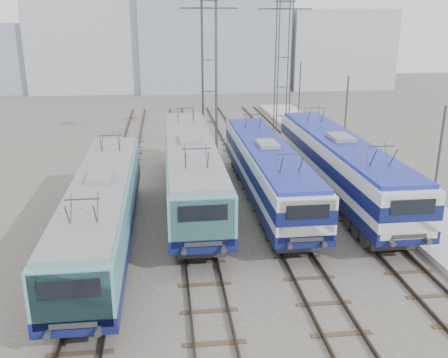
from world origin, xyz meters
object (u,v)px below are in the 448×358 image
locomotive_far_left (102,208)px  mast_front (436,181)px  locomotive_center_left (191,166)px  catenary_tower_east (283,68)px  catenary_tower_west (209,71)px  mast_rear (299,100)px  locomotive_far_right (340,162)px  mast_mid (345,127)px  locomotive_center_right (267,168)px

locomotive_far_left → mast_front: mast_front is taller
locomotive_center_left → catenary_tower_east: catenary_tower_east is taller
catenary_tower_west → catenary_tower_east: bearing=17.1°
catenary_tower_west → mast_rear: 9.99m
catenary_tower_east → locomotive_far_right: bearing=-89.0°
mast_mid → mast_rear: same height
locomotive_center_left → locomotive_far_right: size_ratio=1.02×
catenary_tower_east → mast_mid: 10.69m
mast_rear → mast_mid: bearing=-90.0°
catenary_tower_east → catenary_tower_west: bearing=-162.9°
locomotive_center_right → locomotive_far_right: size_ratio=0.94×
mast_front → catenary_tower_east: bearing=95.5°
locomotive_far_left → mast_mid: size_ratio=2.48×
locomotive_far_right → locomotive_far_left: bearing=-157.7°
locomotive_center_left → mast_front: 13.41m
mast_mid → locomotive_far_right: bearing=-112.1°
locomotive_center_left → catenary_tower_west: 13.14m
locomotive_center_left → catenary_tower_east: size_ratio=1.57×
locomotive_far_left → mast_rear: bearing=55.2°
mast_rear → locomotive_far_right: bearing=-96.4°
locomotive_far_left → catenary_tower_east: 24.49m
locomotive_far_right → mast_front: 7.76m
locomotive_center_right → catenary_tower_east: 15.95m
locomotive_far_right → mast_rear: mast_rear is taller
locomotive_center_left → mast_front: mast_front is taller
locomotive_far_left → mast_rear: 26.94m
mast_rear → locomotive_center_left: bearing=-123.8°
locomotive_far_right → catenary_tower_west: (-6.75, 12.55, 4.29)m
catenary_tower_west → mast_mid: size_ratio=1.71×
locomotive_center_right → locomotive_far_right: locomotive_far_right is taller
mast_front → locomotive_center_right: bearing=131.1°
locomotive_center_left → mast_rear: bearing=56.2°
locomotive_center_right → mast_rear: mast_rear is taller
catenary_tower_west → mast_rear: size_ratio=1.71×
mast_front → mast_mid: 12.00m
locomotive_center_left → mast_mid: (10.85, 4.21, 1.17)m
locomotive_far_left → catenary_tower_west: (6.75, 18.10, 4.47)m
locomotive_far_left → mast_mid: mast_mid is taller
locomotive_center_left → mast_mid: mast_mid is taller
catenary_tower_east → mast_mid: bearing=-78.1°
locomotive_center_right → mast_rear: size_ratio=2.48×
locomotive_far_right → catenary_tower_west: 14.88m
locomotive_center_left → catenary_tower_east: 17.23m
catenary_tower_east → mast_rear: bearing=43.6°
locomotive_far_left → mast_rear: mast_rear is taller
locomotive_far_left → locomotive_center_left: bearing=52.6°
mast_front → mast_mid: size_ratio=1.00×
locomotive_center_left → locomotive_center_right: size_ratio=1.08×
locomotive_far_left → mast_mid: 18.42m
locomotive_center_right → locomotive_far_right: (4.50, 0.17, 0.14)m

